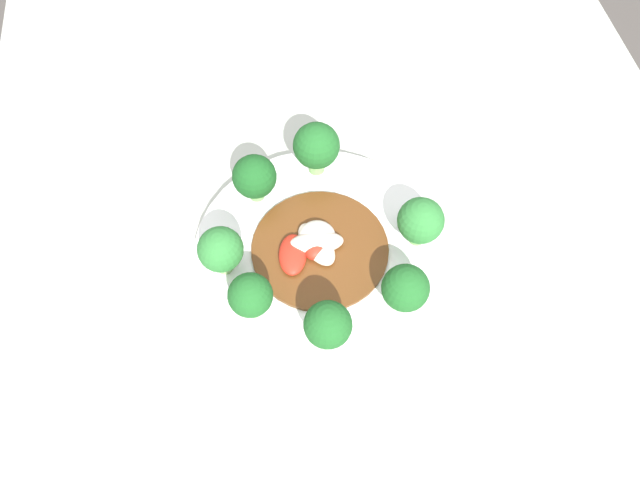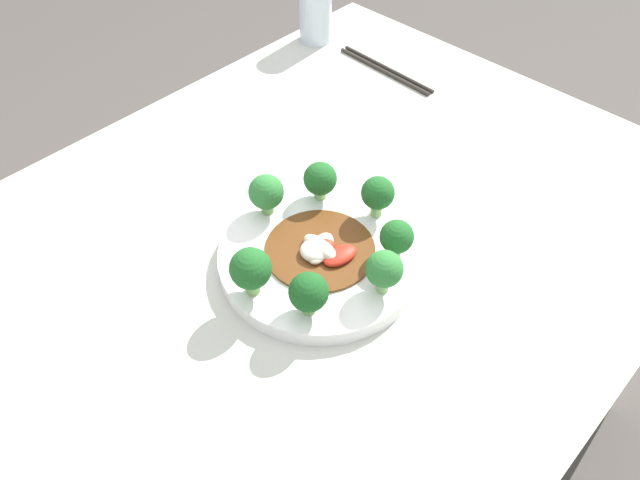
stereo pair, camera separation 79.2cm
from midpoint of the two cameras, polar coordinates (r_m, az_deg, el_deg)
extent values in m
plane|color=#4C4742|center=(1.33, -8.85, -34.46)|extent=(8.00, 8.00, 0.00)
cube|color=#B7BCAD|center=(0.99, -11.49, -31.21)|extent=(1.20, 0.84, 0.70)
cylinder|color=white|center=(0.64, -13.29, -26.37)|extent=(0.27, 0.27, 0.02)
cylinder|color=#89B76B|center=(0.59, -6.27, -32.34)|extent=(0.02, 0.02, 0.02)
sphere|color=#2D7533|center=(0.56, -6.54, -31.78)|extent=(0.05, 0.05, 0.05)
cylinder|color=#89B76B|center=(0.65, -12.08, -17.27)|extent=(0.02, 0.02, 0.02)
sphere|color=#1E5B23|center=(0.63, -12.47, -16.20)|extent=(0.05, 0.05, 0.05)
cylinder|color=#70A356|center=(0.60, -16.95, -34.50)|extent=(0.02, 0.02, 0.02)
sphere|color=#19511E|center=(0.57, -17.64, -34.03)|extent=(0.05, 0.05, 0.05)
cylinder|color=#89B76B|center=(0.63, -5.25, -20.36)|extent=(0.02, 0.02, 0.02)
sphere|color=#1E5B23|center=(0.60, -5.44, -19.27)|extent=(0.05, 0.05, 0.05)
cylinder|color=#7AAD5B|center=(0.62, -23.44, -30.52)|extent=(0.02, 0.02, 0.02)
sphere|color=#1E5B23|center=(0.59, -24.45, -29.75)|extent=(0.05, 0.05, 0.05)
cylinder|color=#70A356|center=(0.60, -3.72, -27.28)|extent=(0.02, 0.02, 0.02)
sphere|color=#1E5B23|center=(0.57, -3.86, -26.53)|extent=(0.04, 0.04, 0.04)
cylinder|color=#70A356|center=(0.66, -19.01, -19.01)|extent=(0.02, 0.02, 0.02)
sphere|color=#2D7533|center=(0.64, -19.64, -17.94)|extent=(0.05, 0.05, 0.05)
cylinder|color=#5B3314|center=(0.62, -13.52, -25.99)|extent=(0.14, 0.14, 0.00)
ellipsoid|color=beige|center=(0.62, -13.62, -26.16)|extent=(0.06, 0.05, 0.02)
ellipsoid|color=beige|center=(0.61, -13.70, -26.18)|extent=(0.03, 0.06, 0.02)
ellipsoid|color=red|center=(0.62, -13.54, -25.97)|extent=(0.04, 0.04, 0.02)
ellipsoid|color=red|center=(0.61, -11.27, -27.49)|extent=(0.05, 0.04, 0.01)
ellipsoid|color=silver|center=(0.61, -14.16, -26.28)|extent=(0.04, 0.04, 0.02)
cylinder|color=silver|center=(0.95, -8.61, 10.69)|extent=(0.06, 0.06, 0.12)
cylinder|color=#2D2823|center=(0.88, -0.90, 3.31)|extent=(0.01, 0.21, 0.01)
cylinder|color=#2D2823|center=(0.89, -0.34, 3.68)|extent=(0.01, 0.21, 0.01)
camera|label=1|loc=(0.40, 26.03, 41.14)|focal=35.00mm
camera|label=2|loc=(0.40, -153.97, -41.14)|focal=35.00mm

